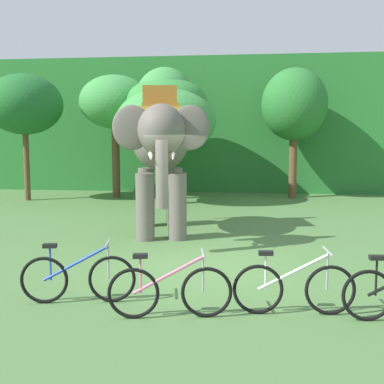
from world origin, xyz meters
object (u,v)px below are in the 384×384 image
at_px(tree_far_left, 24,105).
at_px(bike_white, 294,288).
at_px(tree_right, 165,110).
at_px(bike_blue, 78,278).
at_px(tree_center_right, 294,105).
at_px(bike_pink, 170,291).
at_px(tree_left, 166,105).
at_px(elephant, 161,147).
at_px(tree_center, 166,122).
at_px(tree_center_left, 115,103).

distance_m(tree_far_left, bike_white, 14.48).
distance_m(tree_right, bike_blue, 12.13).
height_order(tree_center_right, bike_pink, tree_center_right).
bearing_deg(tree_far_left, tree_left, 10.51).
bearing_deg(tree_left, elephant, -81.09).
relative_size(tree_far_left, bike_blue, 2.81).
bearing_deg(bike_blue, elephant, 86.34).
distance_m(tree_far_left, bike_pink, 13.75).
bearing_deg(tree_center, tree_center_left, 145.06).
relative_size(tree_center_left, tree_center, 1.17).
bearing_deg(tree_center, tree_right, 101.81).
height_order(tree_far_left, tree_left, tree_far_left).
bearing_deg(tree_left, bike_blue, -86.41).
relative_size(tree_right, tree_center, 1.22).
xyz_separation_m(tree_right, tree_center_right, (4.95, 0.93, 0.20)).
height_order(tree_left, elephant, tree_left).
bearing_deg(tree_far_left, bike_blue, -60.84).
relative_size(tree_center_left, elephant, 1.14).
bearing_deg(tree_left, tree_center, -80.14).
bearing_deg(tree_center, elephant, -81.32).
distance_m(tree_center_right, bike_white, 13.17).
distance_m(tree_right, bike_pink, 12.72).
bearing_deg(elephant, tree_center_left, 114.26).
bearing_deg(tree_center, bike_pink, -79.66).
xyz_separation_m(tree_far_left, tree_center, (5.47, -0.36, -0.67)).
bearing_deg(bike_white, tree_far_left, 130.24).
bearing_deg(bike_pink, tree_center_left, 109.11).
height_order(tree_center_left, tree_right, tree_right).
bearing_deg(tree_center, tree_left, 99.86).
bearing_deg(tree_center, bike_white, -70.67).
xyz_separation_m(tree_left, bike_pink, (2.19, -12.09, -3.25)).
height_order(bike_pink, bike_white, same).
bearing_deg(bike_blue, bike_pink, -16.26).
bearing_deg(tree_center_left, bike_pink, -70.89).
bearing_deg(tree_left, bike_white, -71.70).
xyz_separation_m(tree_far_left, elephant, (6.28, -5.72, -1.42)).
xyz_separation_m(tree_center, bike_blue, (0.50, -10.33, -2.57)).
bearing_deg(bike_white, tree_right, 108.48).
distance_m(tree_far_left, tree_left, 5.32).
xyz_separation_m(tree_center_right, bike_white, (-1.01, -12.72, -3.26)).
distance_m(tree_far_left, elephant, 8.61).
bearing_deg(tree_center, tree_center_right, 26.37).
xyz_separation_m(tree_far_left, bike_white, (9.12, -10.77, -3.23)).
bearing_deg(tree_far_left, tree_center_left, 22.02).
height_order(tree_center, elephant, tree_center).
distance_m(tree_center_left, tree_left, 2.12).
relative_size(tree_left, tree_center_right, 0.92).
relative_size(bike_pink, bike_white, 0.99).
relative_size(tree_far_left, bike_pink, 2.81).
bearing_deg(tree_right, tree_center, -78.19).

